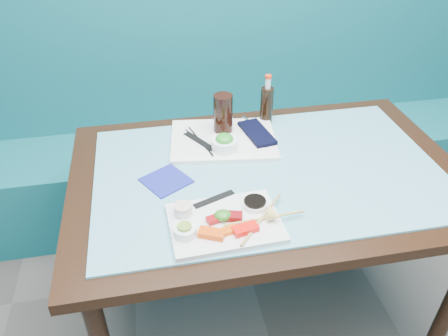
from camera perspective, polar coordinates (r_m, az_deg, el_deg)
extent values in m
cube|color=#106169|center=(2.48, 0.30, 0.03)|extent=(3.00, 0.55, 0.45)
cube|color=#106169|center=(2.43, -0.69, 12.18)|extent=(3.00, 0.12, 0.95)
cube|color=black|center=(1.58, 5.79, -1.06)|extent=(1.40, 0.90, 0.04)
cylinder|color=black|center=(2.06, -14.64, -5.30)|extent=(0.06, 0.06, 0.71)
cylinder|color=black|center=(2.29, 17.75, -1.34)|extent=(0.06, 0.06, 0.71)
cube|color=#5EABBD|center=(1.56, 5.84, -0.36)|extent=(1.22, 0.76, 0.01)
cube|color=white|center=(1.33, 0.13, -7.19)|extent=(0.34, 0.25, 0.02)
cube|color=#F14909|center=(1.27, -1.63, -8.55)|extent=(0.08, 0.06, 0.02)
cube|color=#E75609|center=(1.28, 0.56, -8.18)|extent=(0.06, 0.04, 0.01)
cube|color=#FF120A|center=(1.28, 2.81, -7.96)|extent=(0.08, 0.05, 0.02)
cube|color=maroon|center=(1.32, -1.20, -6.69)|extent=(0.06, 0.04, 0.02)
cube|color=maroon|center=(1.32, 1.16, -6.34)|extent=(0.07, 0.05, 0.02)
ellipsoid|color=#2A751B|center=(1.32, -0.17, -6.20)|extent=(0.06, 0.05, 0.03)
cylinder|color=white|center=(1.27, -5.14, -8.20)|extent=(0.08, 0.08, 0.03)
cylinder|color=olive|center=(1.26, -5.19, -7.60)|extent=(0.05, 0.05, 0.01)
cylinder|color=silver|center=(1.34, -5.38, -5.62)|extent=(0.06, 0.06, 0.02)
cylinder|color=beige|center=(1.33, -5.42, -5.06)|extent=(0.07, 0.07, 0.01)
cylinder|color=white|center=(1.37, 4.05, -4.71)|extent=(0.08, 0.08, 0.02)
cylinder|color=black|center=(1.36, 4.07, -4.35)|extent=(0.08, 0.08, 0.01)
cone|color=#E3C96B|center=(1.31, 6.64, -6.21)|extent=(0.06, 0.06, 0.04)
cube|color=black|center=(1.40, -1.31, -4.07)|extent=(0.14, 0.07, 0.00)
cylinder|color=tan|center=(1.33, 4.95, -6.57)|extent=(0.18, 0.21, 0.01)
cylinder|color=tan|center=(1.33, 5.36, -6.52)|extent=(0.25, 0.03, 0.01)
cube|color=white|center=(1.71, -0.10, 3.73)|extent=(0.44, 0.35, 0.02)
cube|color=white|center=(1.70, -0.10, 3.97)|extent=(0.33, 0.25, 0.00)
cylinder|color=white|center=(1.63, 0.05, 3.14)|extent=(0.13, 0.13, 0.04)
ellipsoid|color=#239221|center=(1.62, 0.05, 3.87)|extent=(0.08, 0.08, 0.03)
cylinder|color=black|center=(1.71, -0.12, 7.13)|extent=(0.08, 0.08, 0.16)
cube|color=black|center=(1.73, 4.32, 4.60)|extent=(0.12, 0.21, 0.02)
cylinder|color=silver|center=(1.82, 3.30, 6.19)|extent=(0.04, 0.08, 0.01)
cylinder|color=black|center=(1.68, -3.35, 3.50)|extent=(0.08, 0.20, 0.01)
cylinder|color=black|center=(1.68, -3.08, 3.54)|extent=(0.07, 0.22, 0.01)
cube|color=black|center=(1.68, -3.22, 3.50)|extent=(0.11, 0.16, 0.00)
cylinder|color=black|center=(1.83, 5.58, 8.20)|extent=(0.05, 0.05, 0.15)
cylinder|color=silver|center=(1.78, 5.76, 10.96)|extent=(0.03, 0.03, 0.04)
cylinder|color=red|center=(1.77, 5.82, 11.79)|extent=(0.03, 0.03, 0.01)
cube|color=navy|center=(1.51, -7.57, -1.63)|extent=(0.19, 0.19, 0.01)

